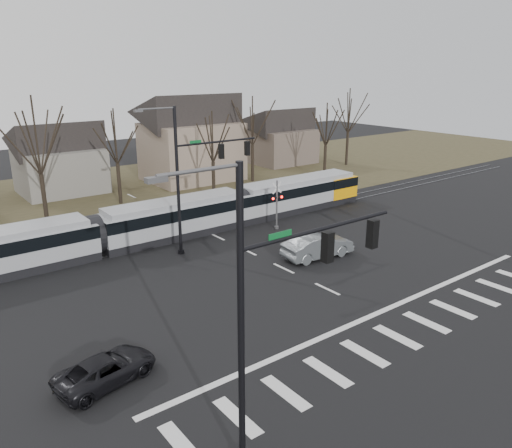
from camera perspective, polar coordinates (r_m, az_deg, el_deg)
ground at (r=28.99m, az=10.97°, el=-8.65°), size 140.00×140.00×0.00m
grass_verge at (r=54.32m, az=-14.90°, el=3.53°), size 140.00×28.00×0.01m
crosswalk at (r=26.84m, az=17.43°, el=-11.42°), size 27.00×2.60×0.01m
stop_line at (r=27.97m, az=13.74°, el=-9.85°), size 28.00×0.35×0.01m
lane_dashes at (r=40.49m, az=-6.02°, el=-0.71°), size 0.18×30.00×0.01m
rail_pair at (r=40.32m, az=-5.87°, el=-0.75°), size 90.00×1.52×0.06m
tram at (r=38.81m, az=-9.34°, el=0.79°), size 38.56×2.86×2.92m
sedan at (r=34.64m, az=7.07°, el=-2.47°), size 2.81×5.52×1.70m
suv at (r=22.54m, az=-16.76°, el=-15.60°), size 3.69×5.11×1.20m
signal_pole_near_left at (r=16.04m, az=2.94°, el=-8.17°), size 9.28×0.44×10.20m
signal_pole_far at (r=34.92m, az=-6.67°, el=5.98°), size 9.28×0.44×10.20m
rail_crossing_signal at (r=40.21m, az=2.39°, el=2.04°), size 1.08×0.36×4.00m
tree_row at (r=48.79m, az=-10.40°, el=8.29°), size 59.20×7.20×10.00m
house_b at (r=55.69m, az=-21.61°, el=7.40°), size 8.64×7.56×7.65m
house_c at (r=58.15m, az=-7.41°, el=10.12°), size 10.80×8.64×10.10m
house_d at (r=68.52m, az=2.83°, el=10.30°), size 8.64×7.56×7.65m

